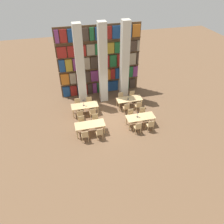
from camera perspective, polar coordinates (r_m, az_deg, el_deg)
name	(u,v)px	position (r m, az deg, el deg)	size (l,w,h in m)	color
ground_plane	(112,118)	(15.56, -0.10, -1.71)	(40.00, 40.00, 0.00)	brown
bookshelf_bank	(100,62)	(17.38, -3.19, 12.84)	(6.40, 0.35, 5.50)	brown
pillar_left	(80,67)	(15.96, -8.32, 11.57)	(0.58, 0.58, 6.00)	beige
pillar_center	(103,65)	(16.19, -2.41, 12.28)	(0.58, 0.58, 6.00)	beige
pillar_right	(125,62)	(16.57, 3.30, 12.84)	(0.58, 0.58, 6.00)	beige
reading_table_0	(90,125)	(14.04, -5.79, -3.48)	(1.91, 0.81, 0.73)	tan
chair_0	(85,136)	(13.60, -7.08, -6.11)	(0.42, 0.40, 0.87)	tan
chair_1	(82,122)	(14.65, -7.87, -2.58)	(0.42, 0.40, 0.87)	tan
chair_2	(100,133)	(13.69, -3.26, -5.51)	(0.42, 0.40, 0.87)	tan
chair_3	(95,120)	(14.73, -4.33, -2.04)	(0.42, 0.40, 0.87)	tan
reading_table_1	(141,118)	(14.71, 7.46, -1.50)	(1.91, 0.81, 0.73)	tan
chair_4	(138,127)	(14.19, 6.73, -3.97)	(0.42, 0.40, 0.87)	tan
chair_5	(131,115)	(15.19, 4.98, -0.72)	(0.42, 0.40, 0.87)	tan
chair_6	(150,125)	(14.47, 9.96, -3.39)	(0.42, 0.40, 0.87)	tan
chair_7	(143,113)	(15.45, 8.04, -0.24)	(0.42, 0.40, 0.87)	tan
desk_lamp_0	(138,114)	(14.45, 6.72, -0.48)	(0.14, 0.14, 0.39)	#232328
reading_table_2	(85,106)	(15.79, -7.14, 1.50)	(1.91, 0.81, 0.73)	tan
chair_8	(80,115)	(15.30, -8.34, -0.69)	(0.42, 0.40, 0.87)	tan
chair_9	(78,104)	(16.43, -8.96, 2.12)	(0.42, 0.40, 0.87)	tan
chair_10	(93,113)	(15.38, -5.04, -0.20)	(0.42, 0.40, 0.87)	tan
chair_11	(90,102)	(16.49, -5.89, 2.56)	(0.42, 0.40, 0.87)	tan
desk_lamp_1	(83,102)	(15.54, -7.48, 2.73)	(0.14, 0.14, 0.50)	#232328
reading_table_3	(129,100)	(16.43, 4.54, 3.22)	(1.91, 0.81, 0.73)	tan
chair_12	(126,108)	(15.87, 3.75, 1.17)	(0.42, 0.40, 0.87)	tan
chair_13	(121,98)	(16.95, 2.37, 3.77)	(0.42, 0.40, 0.87)	tan
chair_14	(138,106)	(16.14, 6.91, 1.63)	(0.42, 0.40, 0.87)	tan
chair_15	(132,96)	(17.21, 5.35, 4.17)	(0.42, 0.40, 0.87)	tan
desk_lamp_2	(128,96)	(16.18, 4.28, 4.22)	(0.14, 0.14, 0.42)	#232328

